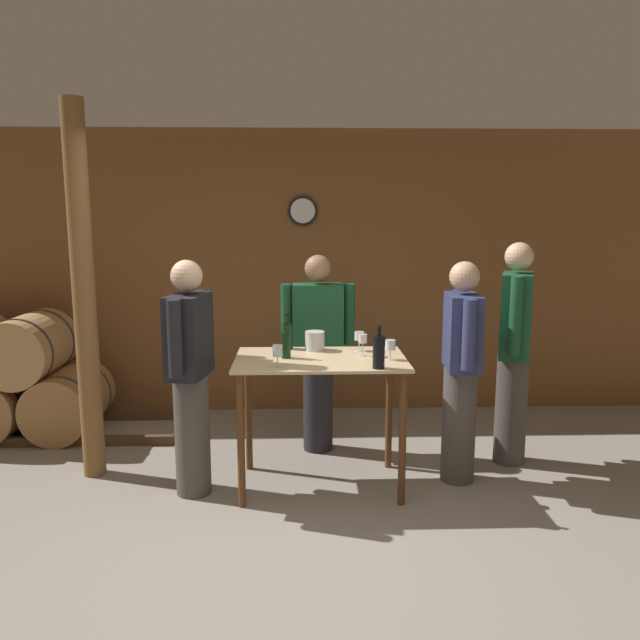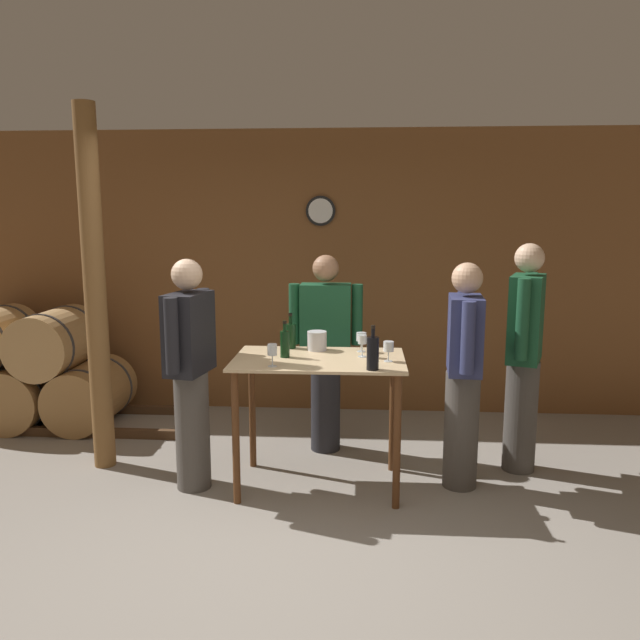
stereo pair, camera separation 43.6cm
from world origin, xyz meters
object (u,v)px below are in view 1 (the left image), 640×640
object	(u,v)px
wine_glass_near_right	(363,340)
wine_glass_far_side	(390,346)
person_host	(318,349)
person_visitor_bearded	(514,349)
wooden_post	(84,295)
wine_bottle_far_left	(286,344)
ice_bucket	(315,341)
person_visitor_with_scarf	(190,373)
wine_bottle_center	(379,351)
person_visitor_near_door	(461,368)
wine_bottle_left	(288,336)
wine_glass_near_left	(277,351)
wine_glass_near_center	(359,337)

from	to	relation	value
wine_glass_near_right	wine_glass_far_side	bearing A→B (deg)	-35.06
person_host	person_visitor_bearded	size ratio (longest dim) A/B	0.94
wooden_post	wine_bottle_far_left	size ratio (longest dim) A/B	10.52
ice_bucket	person_visitor_with_scarf	distance (m)	0.93
wine_bottle_far_left	wine_bottle_center	xyz separation A→B (m)	(0.60, -0.31, 0.01)
wine_glass_far_side	ice_bucket	bearing A→B (deg)	147.82
person_visitor_near_door	wine_bottle_center	bearing A→B (deg)	-150.08
wine_bottle_left	person_visitor_bearded	world-z (taller)	person_visitor_bearded
wine_bottle_center	wine_glass_near_left	xyz separation A→B (m)	(-0.65, 0.04, -0.01)
wine_glass_near_left	wine_glass_near_right	size ratio (longest dim) A/B	0.97
wine_bottle_left	person_visitor_bearded	xyz separation A→B (m)	(1.72, 0.08, -0.13)
wine_bottle_center	wine_glass_near_left	bearing A→B (deg)	176.37
wine_glass_near_left	person_visitor_with_scarf	xyz separation A→B (m)	(-0.60, 0.18, -0.19)
person_visitor_bearded	wine_glass_near_right	bearing A→B (deg)	-164.40
wine_glass_near_left	person_host	size ratio (longest dim) A/B	0.09
wine_glass_near_center	person_host	distance (m)	0.59
person_visitor_with_scarf	person_visitor_near_door	distance (m)	1.89
wooden_post	person_visitor_bearded	world-z (taller)	wooden_post
ice_bucket	wine_bottle_center	bearing A→B (deg)	-54.38
ice_bucket	wine_glass_far_side	bearing A→B (deg)	-32.18
wine_glass_near_center	wine_glass_near_left	bearing A→B (deg)	-140.11
wine_bottle_left	wine_glass_near_center	world-z (taller)	wine_bottle_left
wine_bottle_center	wine_glass_far_side	size ratio (longest dim) A/B	2.09
wine_glass_far_side	wooden_post	bearing A→B (deg)	171.50
wine_glass_far_side	wine_bottle_far_left	bearing A→B (deg)	173.74
person_host	person_visitor_with_scarf	xyz separation A→B (m)	(-0.89, -0.79, 0.01)
person_host	wine_glass_near_left	bearing A→B (deg)	-106.75
wine_glass_near_right	wine_glass_near_left	bearing A→B (deg)	-151.46
wine_bottle_left	person_host	xyz separation A→B (m)	(0.24, 0.40, -0.19)
wine_glass_near_center	ice_bucket	world-z (taller)	wine_glass_near_center
person_visitor_with_scarf	person_visitor_near_door	size ratio (longest dim) A/B	1.02
wine_glass_near_right	ice_bucket	xyz separation A→B (m)	(-0.33, 0.20, -0.05)
wine_glass_far_side	person_visitor_with_scarf	bearing A→B (deg)	-179.28
wine_bottle_far_left	wine_glass_near_left	bearing A→B (deg)	-100.10
wine_glass_far_side	ice_bucket	world-z (taller)	ice_bucket
wooden_post	person_host	distance (m)	1.81
wine_bottle_left	wine_bottle_far_left	bearing A→B (deg)	-91.07
person_visitor_near_door	wine_glass_near_left	bearing A→B (deg)	-165.85
wine_glass_near_left	wine_glass_far_side	distance (m)	0.79
person_host	person_visitor_bearded	distance (m)	1.52
wine_bottle_far_left	wine_glass_near_center	xyz separation A→B (m)	(0.53, 0.21, 0.00)
person_visitor_near_door	wine_glass_far_side	bearing A→B (deg)	-166.09
wine_glass_near_left	person_visitor_bearded	xyz separation A→B (m)	(1.78, 0.65, -0.14)
wooden_post	person_visitor_with_scarf	size ratio (longest dim) A/B	1.66
person_visitor_with_scarf	wine_bottle_left	bearing A→B (deg)	30.87
person_visitor_near_door	person_visitor_with_scarf	bearing A→B (deg)	-175.53
wine_bottle_center	person_visitor_with_scarf	bearing A→B (deg)	170.08
wine_glass_near_left	wine_bottle_far_left	bearing A→B (deg)	79.90
ice_bucket	wine_bottle_left	bearing A→B (deg)	164.89
wine_glass_far_side	wine_bottle_left	bearing A→B (deg)	152.18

